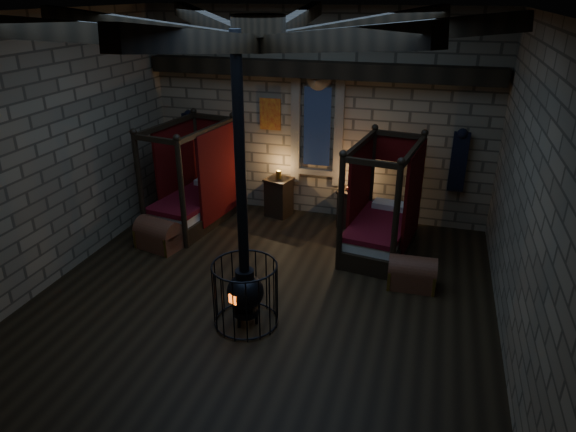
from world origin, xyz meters
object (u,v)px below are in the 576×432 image
(bed_left, at_px, (195,200))
(trunk_left, at_px, (159,235))
(trunk_right, at_px, (412,273))
(bed_right, at_px, (381,225))
(stove, at_px, (245,287))

(bed_left, distance_m, trunk_left, 1.27)
(trunk_left, height_order, trunk_right, trunk_left)
(bed_right, height_order, trunk_right, bed_right)
(stove, bearing_deg, bed_right, 84.19)
(stove, bearing_deg, bed_left, 149.88)
(bed_left, xyz_separation_m, bed_right, (3.82, -0.15, -0.01))
(bed_right, xyz_separation_m, trunk_right, (0.66, -1.17, -0.26))
(trunk_left, distance_m, trunk_right, 4.64)
(bed_right, distance_m, trunk_left, 4.13)
(bed_left, bearing_deg, bed_right, 6.28)
(trunk_right, bearing_deg, trunk_left, 176.94)
(trunk_right, bearing_deg, stove, -145.03)
(bed_left, distance_m, stove, 3.75)
(bed_left, distance_m, trunk_right, 4.67)
(bed_left, bearing_deg, trunk_left, -89.02)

